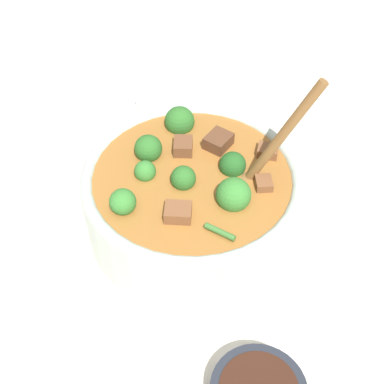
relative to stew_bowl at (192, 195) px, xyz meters
name	(u,v)px	position (x,y,z in m)	size (l,w,h in m)	color
ground_plane	(192,224)	(0.00, 0.00, -0.06)	(4.00, 4.00, 0.00)	silver
stew_bowl	(192,195)	(0.00, 0.00, 0.00)	(0.28, 0.28, 0.24)	#B2C6BC
empty_plate	(190,96)	(-0.07, -0.28, -0.05)	(0.19, 0.19, 0.02)	white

